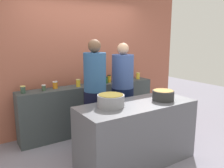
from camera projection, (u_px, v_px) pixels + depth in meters
ground at (124, 153)px, 3.59m from camera, size 12.00×12.00×0.00m
storefront_wall at (82, 52)px, 4.48m from camera, size 4.80×0.12×3.00m
display_shelf at (91, 108)px, 4.40m from camera, size 2.70×0.36×0.91m
prep_table at (137, 133)px, 3.25m from camera, size 1.70×0.70×0.88m
preserve_jar_0 at (23, 90)px, 3.64m from camera, size 0.08×0.08×0.12m
preserve_jar_1 at (44, 88)px, 3.83m from camera, size 0.07×0.07×0.10m
preserve_jar_2 at (55, 85)px, 3.99m from camera, size 0.09×0.09×0.13m
preserve_jar_3 at (78, 83)px, 4.13m from camera, size 0.08×0.08×0.14m
preserve_jar_4 at (87, 81)px, 4.29m from camera, size 0.08×0.08×0.15m
preserve_jar_5 at (95, 82)px, 4.31m from camera, size 0.08×0.08×0.11m
preserve_jar_6 at (106, 80)px, 4.46m from camera, size 0.08×0.08×0.13m
preserve_jar_7 at (109, 79)px, 4.54m from camera, size 0.07×0.07×0.15m
preserve_jar_8 at (116, 79)px, 4.59m from camera, size 0.08×0.08×0.10m
preserve_jar_9 at (129, 77)px, 4.77m from camera, size 0.09×0.09×0.11m
preserve_jar_10 at (138, 76)px, 4.92m from camera, size 0.08×0.08×0.14m
cooking_pot_left at (111, 101)px, 3.00m from camera, size 0.36×0.36×0.17m
cooking_pot_center at (163, 95)px, 3.31m from camera, size 0.31×0.31×0.15m
cook_with_tongs at (95, 101)px, 3.58m from camera, size 0.36×0.36×1.76m
cook_in_cap at (122, 97)px, 3.98m from camera, size 0.39×0.39×1.70m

